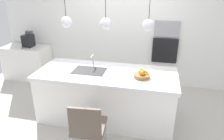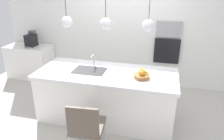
{
  "view_description": "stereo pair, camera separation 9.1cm",
  "coord_description": "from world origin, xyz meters",
  "px_view_note": "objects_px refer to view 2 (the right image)",
  "views": [
    {
      "loc": [
        0.82,
        -3.22,
        2.3
      ],
      "look_at": [
        0.1,
        0.0,
        0.94
      ],
      "focal_mm": 34.06,
      "sensor_mm": 36.0,
      "label": 1
    },
    {
      "loc": [
        0.91,
        -3.2,
        2.3
      ],
      "look_at": [
        0.1,
        0.0,
        0.94
      ],
      "focal_mm": 34.06,
      "sensor_mm": 36.0,
      "label": 2
    }
  ],
  "objects_px": {
    "chair_near": "(86,126)",
    "oven": "(167,51)",
    "fruit_bowl": "(142,75)",
    "microwave": "(169,29)",
    "coffee_machine": "(31,40)"
  },
  "relations": [
    {
      "from": "microwave",
      "to": "chair_near",
      "type": "bearing_deg",
      "value": -111.58
    },
    {
      "from": "chair_near",
      "to": "oven",
      "type": "bearing_deg",
      "value": 68.42
    },
    {
      "from": "fruit_bowl",
      "to": "microwave",
      "type": "bearing_deg",
      "value": 77.46
    },
    {
      "from": "microwave",
      "to": "fruit_bowl",
      "type": "bearing_deg",
      "value": -102.54
    },
    {
      "from": "coffee_machine",
      "to": "microwave",
      "type": "relative_size",
      "value": 0.7
    },
    {
      "from": "microwave",
      "to": "oven",
      "type": "bearing_deg",
      "value": 0.0
    },
    {
      "from": "coffee_machine",
      "to": "microwave",
      "type": "bearing_deg",
      "value": 5.19
    },
    {
      "from": "coffee_machine",
      "to": "chair_near",
      "type": "relative_size",
      "value": 0.44
    },
    {
      "from": "fruit_bowl",
      "to": "microwave",
      "type": "relative_size",
      "value": 0.48
    },
    {
      "from": "fruit_bowl",
      "to": "oven",
      "type": "xyz_separation_m",
      "value": [
        0.37,
        1.67,
        -0.08
      ]
    },
    {
      "from": "coffee_machine",
      "to": "oven",
      "type": "distance_m",
      "value": 3.28
    },
    {
      "from": "fruit_bowl",
      "to": "oven",
      "type": "bearing_deg",
      "value": 77.46
    },
    {
      "from": "microwave",
      "to": "oven",
      "type": "relative_size",
      "value": 0.96
    },
    {
      "from": "coffee_machine",
      "to": "microwave",
      "type": "distance_m",
      "value": 3.3
    },
    {
      "from": "microwave",
      "to": "oven",
      "type": "distance_m",
      "value": 0.5
    }
  ]
}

